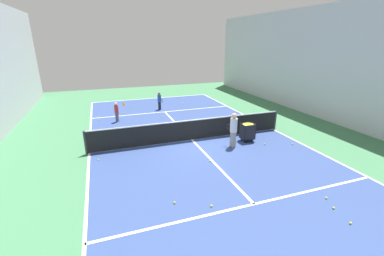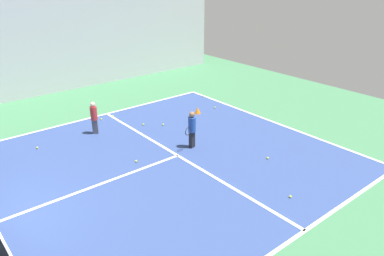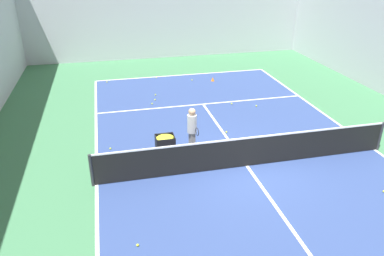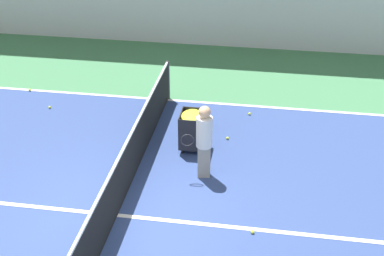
# 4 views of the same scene
# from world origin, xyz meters

# --- Properties ---
(ground_plane) EXTENTS (33.42, 33.42, 0.00)m
(ground_plane) POSITION_xyz_m (0.00, 0.00, 0.00)
(ground_plane) COLOR #3D754C
(court_playing_area) EXTENTS (9.87, 21.00, 0.00)m
(court_playing_area) POSITION_xyz_m (0.00, 0.00, 0.00)
(court_playing_area) COLOR navy
(court_playing_area) RESTS_ON ground
(line_baseline_near) EXTENTS (9.87, 0.10, 0.00)m
(line_baseline_near) POSITION_xyz_m (0.00, -10.50, 0.01)
(line_baseline_near) COLOR white
(line_baseline_near) RESTS_ON ground
(line_sideline_left) EXTENTS (0.10, 21.00, 0.00)m
(line_sideline_left) POSITION_xyz_m (-4.94, 0.00, 0.01)
(line_sideline_left) COLOR white
(line_sideline_left) RESTS_ON ground
(line_sideline_right) EXTENTS (0.10, 21.00, 0.00)m
(line_sideline_right) POSITION_xyz_m (4.94, 0.00, 0.01)
(line_sideline_right) COLOR white
(line_sideline_right) RESTS_ON ground
(line_service_near) EXTENTS (9.87, 0.10, 0.00)m
(line_service_near) POSITION_xyz_m (0.00, -5.78, 0.01)
(line_service_near) COLOR white
(line_service_near) RESTS_ON ground
(line_service_far) EXTENTS (9.87, 0.10, 0.00)m
(line_service_far) POSITION_xyz_m (0.00, 5.78, 0.01)
(line_service_far) COLOR white
(line_service_far) RESTS_ON ground
(line_centre_service) EXTENTS (0.10, 11.55, 0.00)m
(line_centre_service) POSITION_xyz_m (0.00, 0.00, 0.01)
(line_centre_service) COLOR white
(line_centre_service) RESTS_ON ground
(hall_enclosure_left) EXTENTS (0.15, 29.72, 6.94)m
(hall_enclosure_left) POSITION_xyz_m (-9.22, 0.00, 3.47)
(hall_enclosure_left) COLOR silver
(hall_enclosure_left) RESTS_ON ground
(tennis_net) EXTENTS (10.17, 0.10, 1.08)m
(tennis_net) POSITION_xyz_m (0.00, 0.00, 0.56)
(tennis_net) COLOR #2D2D33
(tennis_net) RESTS_ON ground
(player_near_baseline) EXTENTS (0.34, 0.59, 1.30)m
(player_near_baseline) POSITION_xyz_m (0.19, -6.53, 0.75)
(player_near_baseline) COLOR black
(player_near_baseline) RESTS_ON ground
(coach_at_net) EXTENTS (0.38, 0.67, 1.66)m
(coach_at_net) POSITION_xyz_m (-1.56, 1.45, 0.95)
(coach_at_net) COLOR gray
(coach_at_net) RESTS_ON ground
(child_midcourt) EXTENTS (0.34, 0.34, 1.24)m
(child_midcourt) POSITION_xyz_m (3.36, -4.50, 0.71)
(child_midcourt) COLOR #4C4C56
(child_midcourt) RESTS_ON ground
(ball_cart) EXTENTS (0.64, 0.52, 0.94)m
(ball_cart) POSITION_xyz_m (-2.59, 1.04, 0.66)
(ball_cart) COLOR black
(ball_cart) RESTS_ON ground
(training_cone_1) EXTENTS (0.26, 0.26, 0.26)m
(training_cone_1) POSITION_xyz_m (2.55, -8.78, 0.14)
(training_cone_1) COLOR orange
(training_cone_1) RESTS_ON ground
(tennis_ball_0) EXTENTS (0.07, 0.07, 0.07)m
(tennis_ball_0) POSITION_xyz_m (-2.14, 6.79, 0.04)
(tennis_ball_0) COLOR yellow
(tennis_ball_0) RESTS_ON ground
(tennis_ball_1) EXTENTS (0.07, 0.07, 0.07)m
(tennis_ball_1) POSITION_xyz_m (-4.43, 2.24, 0.04)
(tennis_ball_1) COLOR yellow
(tennis_ball_1) RESTS_ON ground
(tennis_ball_2) EXTENTS (0.07, 0.07, 0.07)m
(tennis_ball_2) POSITION_xyz_m (2.90, -6.29, 0.04)
(tennis_ball_2) COLOR yellow
(tennis_ball_2) RESTS_ON ground
(tennis_ball_3) EXTENTS (0.07, 0.07, 0.07)m
(tennis_ball_3) POSITION_xyz_m (2.40, -6.88, 0.04)
(tennis_ball_3) COLOR yellow
(tennis_ball_3) RESTS_ON ground
(tennis_ball_4) EXTENTS (0.07, 0.07, 0.07)m
(tennis_ball_4) POSITION_xyz_m (-3.97, -2.96, 0.04)
(tennis_ball_4) COLOR yellow
(tennis_ball_4) RESTS_ON ground
(tennis_ball_6) EXTENTS (0.07, 0.07, 0.07)m
(tennis_ball_6) POSITION_xyz_m (-4.88, -3.91, 0.04)
(tennis_ball_6) COLOR yellow
(tennis_ball_6) RESTS_ON ground
(tennis_ball_8) EXTENTS (0.07, 0.07, 0.07)m
(tennis_ball_8) POSITION_xyz_m (4.55, 0.89, 0.04)
(tennis_ball_8) COLOR yellow
(tennis_ball_8) RESTS_ON ground
(tennis_ball_9) EXTENTS (0.07, 0.07, 0.07)m
(tennis_ball_9) POSITION_xyz_m (4.46, -5.80, 0.04)
(tennis_ball_9) COLOR yellow
(tennis_ball_9) RESTS_ON ground
(tennis_ball_10) EXTENTS (0.07, 0.07, 0.07)m
(tennis_ball_10) POSITION_xyz_m (4.45, -5.27, 0.04)
(tennis_ball_10) COLOR yellow
(tennis_ball_10) RESTS_ON ground
(tennis_ball_11) EXTENTS (0.07, 0.07, 0.07)m
(tennis_ball_11) POSITION_xyz_m (2.55, -9.76, 0.04)
(tennis_ball_11) COLOR yellow
(tennis_ball_11) RESTS_ON ground
(tennis_ball_12) EXTENTS (0.07, 0.07, 0.07)m
(tennis_ball_12) POSITION_xyz_m (2.33, 4.91, 0.04)
(tennis_ball_12) COLOR yellow
(tennis_ball_12) RESTS_ON ground
(tennis_ball_13) EXTENTS (0.07, 0.07, 0.07)m
(tennis_ball_13) POSITION_xyz_m (0.11, 2.59, 0.04)
(tennis_ball_13) COLOR yellow
(tennis_ball_13) RESTS_ON ground
(tennis_ball_14) EXTENTS (0.07, 0.07, 0.07)m
(tennis_ball_14) POSITION_xyz_m (-2.03, -7.88, 0.04)
(tennis_ball_14) COLOR yellow
(tennis_ball_14) RESTS_ON ground
(tennis_ball_15) EXTENTS (0.07, 0.07, 0.07)m
(tennis_ball_15) POSITION_xyz_m (3.45, -2.38, 0.04)
(tennis_ball_15) COLOR yellow
(tennis_ball_15) RESTS_ON ground
(tennis_ball_16) EXTENTS (0.07, 0.07, 0.07)m
(tennis_ball_16) POSITION_xyz_m (0.48, -4.48, 0.04)
(tennis_ball_16) COLOR yellow
(tennis_ball_16) RESTS_ON ground
(tennis_ball_17) EXTENTS (0.07, 0.07, 0.07)m
(tennis_ball_17) POSITION_xyz_m (-3.86, -6.63, 0.04)
(tennis_ball_17) COLOR yellow
(tennis_ball_17) RESTS_ON ground
(tennis_ball_19) EXTENTS (0.07, 0.07, 0.07)m
(tennis_ball_19) POSITION_xyz_m (4.56, -1.10, 0.04)
(tennis_ball_19) COLOR yellow
(tennis_ball_19) RESTS_ON ground
(tennis_ball_20) EXTENTS (0.07, 0.07, 0.07)m
(tennis_ball_20) POSITION_xyz_m (1.31, 5.45, 0.04)
(tennis_ball_20) COLOR yellow
(tennis_ball_20) RESTS_ON ground
(tennis_ball_21) EXTENTS (0.07, 0.07, 0.07)m
(tennis_ball_21) POSITION_xyz_m (-3.13, 1.80, 0.04)
(tennis_ball_21) COLOR yellow
(tennis_ball_21) RESTS_ON ground
(tennis_ball_22) EXTENTS (0.07, 0.07, 0.07)m
(tennis_ball_22) POSITION_xyz_m (-2.02, 7.47, 0.04)
(tennis_ball_22) COLOR yellow
(tennis_ball_22) RESTS_ON ground
(tennis_ball_23) EXTENTS (0.07, 0.07, 0.07)m
(tennis_ball_23) POSITION_xyz_m (4.11, -10.41, 0.04)
(tennis_ball_23) COLOR yellow
(tennis_ball_23) RESTS_ON ground
(tennis_ball_24) EXTENTS (0.07, 0.07, 0.07)m
(tennis_ball_24) POSITION_xyz_m (-2.35, 6.31, 0.04)
(tennis_ball_24) COLOR yellow
(tennis_ball_24) RESTS_ON ground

